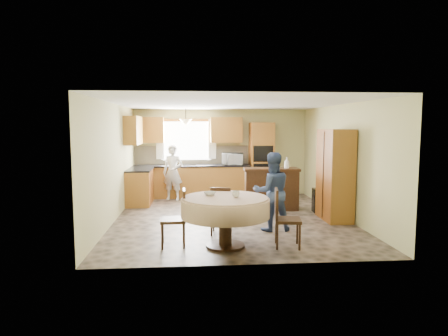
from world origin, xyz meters
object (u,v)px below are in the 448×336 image
cupboard (335,175)px  person_dining (272,192)px  oven_tower (261,160)px  person_sink (173,172)px  chair_right (283,215)px  chair_left (178,215)px  chair_back (221,208)px  sideboard (271,190)px  dining_table (225,208)px

cupboard → person_dining: (-1.53, -0.78, -0.22)m
oven_tower → person_sink: size_ratio=1.40×
chair_right → chair_left: bearing=93.1°
cupboard → person_dining: cupboard is taller
chair_back → person_sink: bearing=-64.2°
sideboard → dining_table: bearing=-111.6°
sideboard → chair_left: 3.56m
cupboard → chair_right: 2.45m
chair_left → chair_right: 1.77m
sideboard → person_dining: size_ratio=0.87×
dining_table → chair_left: bearing=172.3°
oven_tower → person_sink: oven_tower is taller
chair_back → person_dining: 1.07m
chair_back → person_sink: (-1.05, 3.66, 0.26)m
oven_tower → chair_left: size_ratio=2.20×
sideboard → chair_back: size_ratio=1.47×
dining_table → person_sink: 4.52m
sideboard → person_sink: bearing=152.5°
oven_tower → chair_back: 4.35m
chair_left → person_sink: size_ratio=0.64×
dining_table → person_dining: (0.99, 0.99, 0.10)m
chair_right → person_dining: (0.03, 1.06, 0.22)m
chair_right → oven_tower: bearing=3.4°
chair_back → person_dining: (1.00, 0.25, 0.26)m
dining_table → person_dining: 1.40m
oven_tower → cupboard: 3.20m
sideboard → chair_left: size_ratio=1.38×
cupboard → person_sink: cupboard is taller
person_dining → oven_tower: bearing=-100.6°
dining_table → chair_back: 0.75m
oven_tower → person_dining: 3.84m
chair_right → dining_table: bearing=94.6°
person_sink → person_dining: bearing=-44.4°
sideboard → chair_left: (-2.17, -2.83, 0.06)m
dining_table → chair_back: bearing=91.2°
person_dining → cupboard: bearing=-156.7°
chair_right → cupboard: bearing=-31.1°
chair_left → chair_back: chair_left is taller
dining_table → chair_right: size_ratio=1.51×
chair_back → chair_right: size_ratio=0.92×
dining_table → chair_left: 0.81m
oven_tower → sideboard: 1.94m
cupboard → person_dining: 1.73m
person_dining → dining_table: bearing=41.3°
chair_back → chair_right: chair_right is taller
chair_right → person_sink: size_ratio=0.65×
chair_right → chair_back: bearing=59.4°
person_sink → chair_back: bearing=-59.5°
cupboard → dining_table: 3.09m
sideboard → dining_table: size_ratio=0.90×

